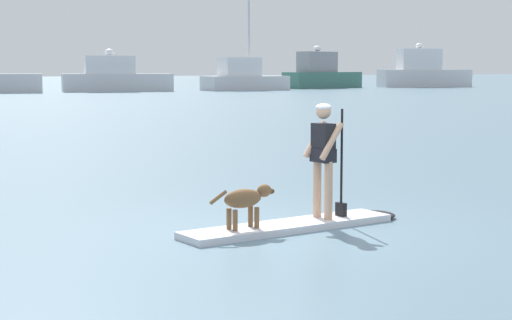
% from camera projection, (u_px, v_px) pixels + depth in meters
% --- Properties ---
extents(ground_plane, '(400.00, 400.00, 0.00)m').
position_uv_depth(ground_plane, '(288.00, 230.00, 11.89)').
color(ground_plane, slate).
extents(paddleboard, '(3.66, 1.08, 0.10)m').
position_uv_depth(paddleboard, '(301.00, 225.00, 12.01)').
color(paddleboard, silver).
rests_on(paddleboard, ground_plane).
extents(person_paddler, '(0.63, 0.52, 1.68)m').
position_uv_depth(person_paddler, '(324.00, 152.00, 12.13)').
color(person_paddler, tan).
rests_on(person_paddler, paddleboard).
extents(dog, '(1.05, 0.29, 0.59)m').
position_uv_depth(dog, '(246.00, 200.00, 11.43)').
color(dog, brown).
rests_on(dog, paddleboard).
extents(moored_boat_starboard, '(10.62, 4.56, 4.02)m').
position_uv_depth(moored_boat_starboard, '(116.00, 78.00, 79.34)').
color(moored_boat_starboard, silver).
rests_on(moored_boat_starboard, ground_plane).
extents(moored_boat_far_starboard, '(8.44, 3.41, 8.90)m').
position_uv_depth(moored_boat_far_starboard, '(243.00, 78.00, 83.52)').
color(moored_boat_far_starboard, silver).
rests_on(moored_boat_far_starboard, ground_plane).
extents(moored_boat_center, '(10.35, 4.96, 4.65)m').
position_uv_depth(moored_boat_center, '(321.00, 74.00, 92.39)').
color(moored_boat_center, '#3F7266').
rests_on(moored_boat_center, ground_plane).
extents(moored_boat_far_port, '(11.08, 5.51, 5.06)m').
position_uv_depth(moored_boat_far_port, '(423.00, 73.00, 97.19)').
color(moored_boat_far_port, silver).
rests_on(moored_boat_far_port, ground_plane).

